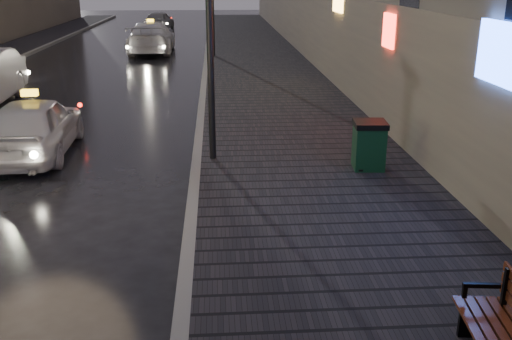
{
  "coord_description": "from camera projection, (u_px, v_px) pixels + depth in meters",
  "views": [
    {
      "loc": [
        1.97,
        -5.68,
        3.91
      ],
      "look_at": [
        2.58,
        3.12,
        0.85
      ],
      "focal_mm": 40.0,
      "sensor_mm": 36.0,
      "label": 1
    }
  ],
  "objects": [
    {
      "name": "taxi_mid",
      "position": [
        151.0,
        38.0,
        29.08
      ],
      "size": [
        2.24,
        5.38,
        1.56
      ],
      "primitive_type": "imported",
      "rotation": [
        0.0,
        0.0,
        3.15
      ],
      "color": "silver",
      "rests_on": "ground"
    },
    {
      "name": "sidewalk",
      "position": [
        258.0,
        60.0,
        26.53
      ],
      "size": [
        4.6,
        58.0,
        0.15
      ],
      "primitive_type": "cube",
      "color": "black",
      "rests_on": "ground"
    },
    {
      "name": "ground",
      "position": [
        50.0,
        335.0,
        6.51
      ],
      "size": [
        120.0,
        120.0,
        0.0
      ],
      "primitive_type": "plane",
      "color": "black",
      "rests_on": "ground"
    },
    {
      "name": "taxi_near",
      "position": [
        34.0,
        126.0,
        12.71
      ],
      "size": [
        1.75,
        4.03,
        1.35
      ],
      "primitive_type": "imported",
      "rotation": [
        0.0,
        0.0,
        3.18
      ],
      "color": "silver",
      "rests_on": "ground"
    },
    {
      "name": "car_far",
      "position": [
        159.0,
        21.0,
        40.81
      ],
      "size": [
        2.09,
        4.08,
        1.33
      ],
      "primitive_type": "imported",
      "rotation": [
        0.0,
        0.0,
        3.0
      ],
      "color": "gray",
      "rests_on": "ground"
    },
    {
      "name": "trash_bin",
      "position": [
        369.0,
        145.0,
        11.44
      ],
      "size": [
        0.69,
        0.69,
        0.97
      ],
      "rotation": [
        0.0,
        0.0,
        -0.08
      ],
      "color": "#0D321B",
      "rests_on": "sidewalk"
    },
    {
      "name": "curb",
      "position": [
        206.0,
        60.0,
        26.37
      ],
      "size": [
        0.2,
        58.0,
        0.15
      ],
      "primitive_type": "cube",
      "color": "slate",
      "rests_on": "ground"
    },
    {
      "name": "curb_far",
      "position": [
        9.0,
        62.0,
        25.79
      ],
      "size": [
        0.2,
        58.0,
        0.15
      ],
      "primitive_type": "cube",
      "color": "slate",
      "rests_on": "ground"
    }
  ]
}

